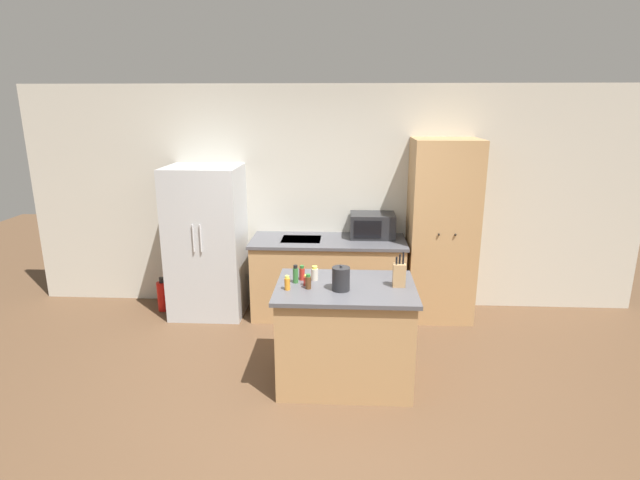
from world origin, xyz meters
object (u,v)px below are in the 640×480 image
spice_bottle_short_red (308,282)px  spice_bottle_amber_oil (296,275)px  spice_bottle_green_herb (306,281)px  spice_bottle_pale_salt (315,274)px  spice_bottle_orange_cap (287,283)px  refrigerator (207,242)px  pantry_cabinet (441,231)px  spice_bottle_tall_dark (302,273)px  knife_block (399,275)px  microwave (372,225)px  fire_extinguisher (163,296)px  kettle (341,279)px

spice_bottle_short_red → spice_bottle_amber_oil: spice_bottle_amber_oil is taller
spice_bottle_green_herb → spice_bottle_pale_salt: size_ratio=0.74×
spice_bottle_short_red → spice_bottle_orange_cap: spice_bottle_short_red is taller
refrigerator → pantry_cabinet: (2.65, 0.04, 0.15)m
spice_bottle_tall_dark → spice_bottle_short_red: spice_bottle_tall_dark is taller
knife_block → spice_bottle_short_red: knife_block is taller
microwave → spice_bottle_amber_oil: size_ratio=3.16×
knife_block → spice_bottle_tall_dark: knife_block is taller
pantry_cabinet → knife_block: 1.60m
pantry_cabinet → spice_bottle_amber_oil: pantry_cabinet is taller
spice_bottle_short_red → pantry_cabinet: bearing=48.7°
spice_bottle_pale_salt → fire_extinguisher: spice_bottle_pale_salt is taller
spice_bottle_orange_cap → fire_extinguisher: 2.42m
spice_bottle_tall_dark → spice_bottle_amber_oil: spice_bottle_amber_oil is taller
microwave → spice_bottle_short_red: microwave is taller
spice_bottle_pale_salt → spice_bottle_amber_oil: bearing=-154.4°
spice_bottle_green_herb → spice_bottle_orange_cap: size_ratio=0.76×
pantry_cabinet → spice_bottle_orange_cap: pantry_cabinet is taller
refrigerator → spice_bottle_amber_oil: refrigerator is taller
spice_bottle_short_red → spice_bottle_orange_cap: size_ratio=1.04×
spice_bottle_tall_dark → spice_bottle_amber_oil: size_ratio=0.82×
microwave → spice_bottle_orange_cap: size_ratio=4.09×
knife_block → fire_extinguisher: (-2.61, 1.44, -0.82)m
spice_bottle_amber_oil → pantry_cabinet: bearing=43.7°
spice_bottle_tall_dark → spice_bottle_orange_cap: size_ratio=1.06×
refrigerator → kettle: size_ratio=7.76×
spice_bottle_tall_dark → spice_bottle_pale_salt: (0.11, 0.00, -0.00)m
spice_bottle_amber_oil → fire_extinguisher: size_ratio=0.39×
spice_bottle_pale_salt → spice_bottle_orange_cap: bearing=-130.5°
spice_bottle_pale_salt → microwave: bearing=68.6°
spice_bottle_pale_salt → pantry_cabinet: bearing=45.4°
microwave → spice_bottle_pale_salt: microwave is taller
spice_bottle_amber_oil → spice_bottle_green_herb: 0.12m
spice_bottle_tall_dark → spice_bottle_pale_salt: 0.11m
microwave → spice_bottle_amber_oil: 1.69m
microwave → fire_extinguisher: (-2.46, -0.14, -0.86)m
spice_bottle_short_red → spice_bottle_green_herb: (-0.03, 0.07, -0.02)m
spice_bottle_tall_dark → kettle: bearing=-33.8°
refrigerator → kettle: refrigerator is taller
spice_bottle_tall_dark → spice_bottle_amber_oil: (-0.05, -0.07, 0.01)m
spice_bottle_amber_oil → kettle: kettle is taller
pantry_cabinet → spice_bottle_amber_oil: 2.06m
refrigerator → microwave: bearing=4.3°
spice_bottle_orange_cap → kettle: (0.44, 0.02, 0.04)m
spice_bottle_green_herb → kettle: bearing=-17.2°
spice_bottle_orange_cap → kettle: kettle is taller
spice_bottle_orange_cap → fire_extinguisher: (-1.68, 1.56, -0.77)m
fire_extinguisher → spice_bottle_orange_cap: bearing=-42.9°
pantry_cabinet → fire_extinguisher: bearing=-179.4°
spice_bottle_amber_oil → spice_bottle_orange_cap: size_ratio=1.29×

